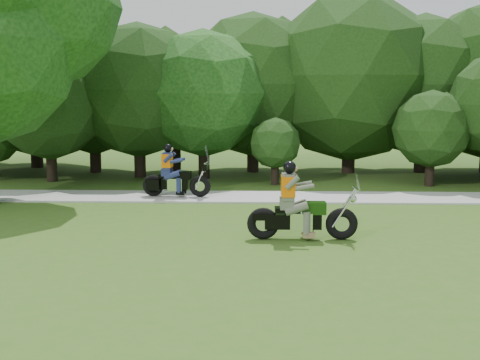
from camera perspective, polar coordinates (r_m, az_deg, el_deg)
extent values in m
plane|color=#355D1A|center=(12.57, 10.26, -7.97)|extent=(100.00, 100.00, 0.00)
cube|color=#ACACA6|center=(20.32, 7.00, -1.64)|extent=(60.00, 2.20, 0.06)
cylinder|color=black|center=(27.99, 16.72, 2.55)|extent=(0.51, 0.51, 1.80)
sphere|color=#15330F|center=(27.88, 16.97, 8.56)|extent=(6.26, 6.26, 6.26)
cylinder|color=black|center=(27.56, -13.56, 2.58)|extent=(0.49, 0.49, 1.80)
sphere|color=#15330F|center=(27.44, -13.75, 8.39)|extent=(5.82, 5.82, 5.82)
cylinder|color=black|center=(25.54, -9.48, 2.27)|extent=(0.48, 0.48, 1.80)
sphere|color=#15330F|center=(25.41, -9.62, 8.37)|extent=(5.58, 5.58, 5.58)
cylinder|color=black|center=(25.10, -17.44, 1.68)|extent=(0.42, 0.42, 1.60)
sphere|color=#15330F|center=(24.96, -17.65, 6.72)|extent=(4.32, 4.32, 4.32)
cylinder|color=black|center=(24.85, -3.44, 2.21)|extent=(0.46, 0.46, 1.80)
sphere|color=#143F12|center=(24.71, -3.49, 8.19)|extent=(5.20, 5.20, 5.20)
cylinder|color=black|center=(26.98, 1.23, 2.69)|extent=(0.52, 0.52, 1.80)
sphere|color=#15330F|center=(26.86, 1.25, 9.00)|extent=(6.36, 6.36, 6.36)
cylinder|color=black|center=(23.86, 17.54, 0.89)|extent=(0.35, 0.35, 1.21)
sphere|color=#15330F|center=(23.73, 17.70, 4.63)|extent=(2.93, 2.93, 2.93)
cylinder|color=black|center=(27.02, 10.25, 2.57)|extent=(0.57, 0.57, 1.80)
sphere|color=#15330F|center=(26.91, 10.43, 9.57)|extent=(7.37, 7.37, 7.37)
cylinder|color=black|center=(30.16, -18.73, 2.84)|extent=(0.57, 0.57, 1.80)
sphere|color=#15330F|center=(30.06, -19.02, 9.07)|extent=(7.31, 7.31, 7.31)
cylinder|color=black|center=(23.16, 3.33, 0.74)|extent=(0.30, 0.30, 0.97)
sphere|color=#15330F|center=(23.05, 3.35, 3.51)|extent=(1.97, 1.97, 1.97)
cylinder|color=black|center=(27.03, -6.07, 2.66)|extent=(0.40, 0.40, 1.80)
sphere|color=#15330F|center=(26.91, -6.14, 7.39)|extent=(4.09, 4.09, 4.09)
sphere|color=#143F12|center=(20.63, -18.40, 15.37)|extent=(5.12, 5.12, 5.12)
torus|color=black|center=(14.45, 2.21, -4.15)|extent=(0.78, 0.23, 0.77)
torus|color=black|center=(14.60, 9.62, -4.12)|extent=(0.78, 0.23, 0.77)
cube|color=black|center=(14.47, 5.04, -3.93)|extent=(1.36, 0.28, 0.35)
cube|color=silver|center=(14.48, 5.79, -3.93)|extent=(0.54, 0.38, 0.44)
cube|color=black|center=(14.44, 7.00, -2.64)|extent=(0.58, 0.34, 0.29)
cube|color=black|center=(14.40, 4.46, -2.81)|extent=(0.58, 0.36, 0.11)
cylinder|color=silver|center=(14.53, 9.83, -2.63)|extent=(0.60, 0.06, 0.92)
cylinder|color=silver|center=(14.50, 10.90, -0.78)|extent=(0.05, 0.71, 0.04)
cube|color=#4E5545|center=(14.37, 4.47, -2.21)|extent=(0.34, 0.42, 0.27)
cube|color=#4E5545|center=(14.31, 4.57, -0.64)|extent=(0.29, 0.47, 0.62)
cube|color=orange|center=(14.30, 4.57, -0.55)|extent=(0.33, 0.51, 0.49)
sphere|color=black|center=(14.25, 4.73, 1.21)|extent=(0.31, 0.31, 0.31)
torus|color=black|center=(20.39, -8.24, -0.52)|extent=(0.73, 0.26, 0.72)
torus|color=black|center=(20.06, -3.82, -0.59)|extent=(0.73, 0.26, 0.72)
cube|color=black|center=(20.24, -6.58, -0.40)|extent=(1.16, 0.33, 0.33)
cube|color=silver|center=(20.21, -6.14, -0.41)|extent=(0.52, 0.38, 0.41)
cube|color=black|center=(20.12, -5.44, 0.45)|extent=(0.56, 0.35, 0.27)
cube|color=black|center=(20.23, -6.94, 0.35)|extent=(0.56, 0.37, 0.10)
cylinder|color=silver|center=(20.00, -3.71, 0.42)|extent=(0.41, 0.07, 0.92)
cylinder|color=silver|center=(19.92, -3.23, 1.68)|extent=(0.08, 0.66, 0.04)
cube|color=black|center=(20.15, -8.26, -0.47)|extent=(0.44, 0.15, 0.35)
cube|color=black|center=(20.59, -7.95, -0.29)|extent=(0.44, 0.15, 0.35)
cube|color=navy|center=(20.22, -6.95, 0.76)|extent=(0.34, 0.41, 0.25)
cube|color=navy|center=(20.17, -6.91, 1.80)|extent=(0.30, 0.45, 0.58)
cube|color=orange|center=(20.16, -6.91, 1.86)|extent=(0.33, 0.49, 0.45)
sphere|color=black|center=(20.12, -6.85, 3.02)|extent=(0.29, 0.29, 0.29)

